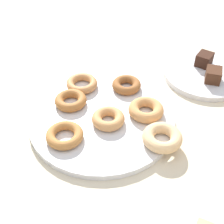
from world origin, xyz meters
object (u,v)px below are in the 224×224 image
at_px(donut_6, 163,137).
at_px(brownie_far, 213,75).
at_px(donut_plate, 102,119).
at_px(donut_2, 108,119).
at_px(donut_3, 82,84).
at_px(donut_4, 65,135).
at_px(cake_plate, 204,74).
at_px(donut_1, 146,110).
at_px(donut_5, 126,85).
at_px(brownie_near, 204,59).
at_px(donut_0, 71,100).

relative_size(donut_6, brownie_far, 1.84).
xyz_separation_m(donut_plate, brownie_far, (-0.30, 0.19, 0.03)).
height_order(donut_2, brownie_far, brownie_far).
height_order(donut_2, donut_3, donut_2).
xyz_separation_m(donut_2, donut_3, (-0.09, -0.14, -0.00)).
distance_m(donut_4, brownie_far, 0.47).
bearing_deg(cake_plate, donut_1, -14.98).
height_order(donut_3, donut_4, same).
xyz_separation_m(donut_5, donut_6, (0.13, 0.17, 0.00)).
relative_size(donut_4, brownie_near, 1.75).
relative_size(donut_0, donut_3, 0.96).
xyz_separation_m(donut_5, brownie_far, (-0.16, 0.20, 0.01)).
relative_size(donut_5, donut_6, 0.87).
relative_size(donut_0, donut_4, 0.96).
relative_size(donut_1, donut_2, 1.10).
distance_m(donut_1, brownie_near, 0.30).
bearing_deg(donut_1, brownie_near, 170.24).
bearing_deg(donut_4, donut_6, 119.16).
bearing_deg(donut_1, donut_5, -125.62).
bearing_deg(donut_6, brownie_far, 175.09).
height_order(donut_0, donut_5, same).
bearing_deg(donut_2, donut_0, -94.30).
height_order(donut_0, brownie_far, brownie_far).
bearing_deg(cake_plate, donut_4, -23.78).
xyz_separation_m(donut_0, donut_4, (0.11, 0.06, -0.00)).
relative_size(brownie_near, brownie_far, 1.00).
distance_m(donut_plate, donut_6, 0.17).
height_order(donut_3, brownie_near, brownie_near).
height_order(donut_plate, brownie_far, brownie_far).
xyz_separation_m(donut_plate, donut_3, (-0.08, -0.12, 0.02)).
xyz_separation_m(donut_1, brownie_far, (-0.23, 0.10, 0.01)).
bearing_deg(donut_0, brownie_near, 146.88).
bearing_deg(donut_2, donut_5, -168.40).
distance_m(donut_1, donut_6, 0.10).
height_order(donut_6, brownie_far, brownie_far).
bearing_deg(brownie_near, brownie_far, 36.03).
distance_m(donut_5, brownie_far, 0.26).
bearing_deg(brownie_far, donut_0, -44.06).
xyz_separation_m(brownie_near, brownie_far, (0.07, 0.05, 0.00)).
relative_size(donut_3, brownie_near, 1.75).
bearing_deg(donut_0, donut_5, 145.74).
relative_size(donut_plate, brownie_far, 7.31).
bearing_deg(brownie_far, donut_plate, -32.58).
bearing_deg(donut_3, donut_2, 58.60).
relative_size(donut_0, donut_5, 1.05).
xyz_separation_m(donut_3, donut_6, (0.07, 0.28, 0.00)).
xyz_separation_m(donut_4, brownie_near, (-0.48, 0.18, 0.01)).
xyz_separation_m(donut_3, cake_plate, (-0.25, 0.28, -0.02)).
height_order(donut_4, donut_5, same).
height_order(donut_4, cake_plate, donut_4).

